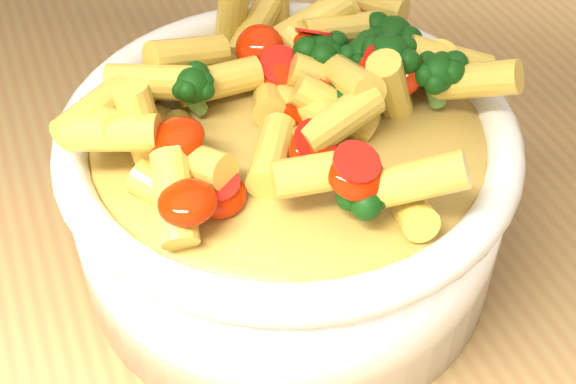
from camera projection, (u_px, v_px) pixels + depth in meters
name	position (u px, v px, depth m)	size (l,w,h in m)	color
table	(298.00, 254.00, 0.67)	(1.20, 0.80, 0.90)	#A07D44
serving_bowl	(288.00, 190.00, 0.50)	(0.27, 0.27, 0.12)	white
pasta_salad	(288.00, 97.00, 0.45)	(0.21, 0.21, 0.05)	#FFD750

